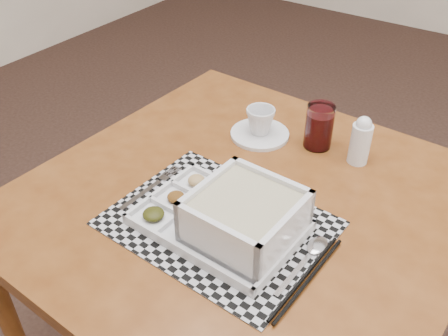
{
  "coord_description": "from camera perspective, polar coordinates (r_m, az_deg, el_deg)",
  "views": [
    {
      "loc": [
        0.37,
        -1.32,
        1.37
      ],
      "look_at": [
        -0.1,
        -0.64,
        0.77
      ],
      "focal_mm": 40.0,
      "sensor_mm": 36.0,
      "label": 1
    }
  ],
  "objects": [
    {
      "name": "creamer_bottle",
      "position": [
        1.2,
        15.35,
        3.04
      ],
      "size": [
        0.05,
        0.05,
        0.12
      ],
      "color": "silver",
      "rests_on": "dining_table"
    },
    {
      "name": "saucer",
      "position": [
        1.28,
        4.1,
        3.88
      ],
      "size": [
        0.15,
        0.15,
        0.01
      ],
      "primitive_type": "cylinder",
      "color": "silver",
      "rests_on": "dining_table"
    },
    {
      "name": "floor",
      "position": [
        1.94,
        13.65,
        -10.07
      ],
      "size": [
        5.0,
        5.0,
        0.0
      ],
      "primitive_type": "plane",
      "color": "black",
      "rests_on": "ground"
    },
    {
      "name": "cup",
      "position": [
        1.26,
        4.18,
        5.39
      ],
      "size": [
        0.08,
        0.08,
        0.07
      ],
      "primitive_type": "imported",
      "rotation": [
        0.0,
        0.0,
        0.11
      ],
      "color": "silver",
      "rests_on": "saucer"
    },
    {
      "name": "dining_table",
      "position": [
        1.13,
        2.43,
        -5.95
      ],
      "size": [
        0.94,
        0.94,
        0.68
      ],
      "color": "#582A10",
      "rests_on": "ground"
    },
    {
      "name": "serving_tray",
      "position": [
        0.97,
        1.61,
        -5.84
      ],
      "size": [
        0.33,
        0.23,
        0.1
      ],
      "color": "silver",
      "rests_on": "placemat"
    },
    {
      "name": "chopsticks",
      "position": [
        0.92,
        9.43,
        -12.29
      ],
      "size": [
        0.03,
        0.24,
        0.01
      ],
      "color": "black",
      "rests_on": "placemat"
    },
    {
      "name": "spoon",
      "position": [
        0.97,
        10.25,
        -9.17
      ],
      "size": [
        0.04,
        0.18,
        0.01
      ],
      "color": "#B9B9C0",
      "rests_on": "placemat"
    },
    {
      "name": "juice_glass",
      "position": [
        1.24,
        10.8,
        4.53
      ],
      "size": [
        0.07,
        0.07,
        0.11
      ],
      "color": "white",
      "rests_on": "dining_table"
    },
    {
      "name": "fork",
      "position": [
        1.12,
        -8.2,
        -2.07
      ],
      "size": [
        0.02,
        0.19,
        0.0
      ],
      "color": "#B9B9C0",
      "rests_on": "placemat"
    },
    {
      "name": "placemat",
      "position": [
        1.02,
        -0.63,
        -6.33
      ],
      "size": [
        0.44,
        0.34,
        0.0
      ],
      "primitive_type": "cube",
      "rotation": [
        0.0,
        0.0,
        -0.04
      ],
      "color": "#AAAAB2",
      "rests_on": "dining_table"
    }
  ]
}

